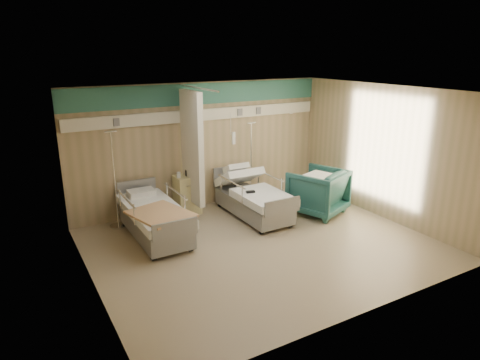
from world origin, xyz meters
The scene contains 13 objects.
ground centered at (0.00, 0.00, 0.00)m, with size 6.00×5.00×0.00m, color tan.
room_walls centered at (-0.03, 0.25, 1.86)m, with size 6.04×5.04×2.82m.
bed_right centered at (0.60, 1.30, 0.32)m, with size 1.00×2.16×0.63m, color white, non-canonical shape.
bed_left centered at (-1.60, 1.30, 0.32)m, with size 1.00×2.16×0.63m, color white, non-canonical shape.
bedside_cabinet centered at (-0.55, 2.20, 0.42)m, with size 0.50×0.48×0.85m, color #D2C583.
visitor_armchair centered at (1.93, 0.76, 0.50)m, with size 1.06×1.09×0.99m, color #21534E.
waffle_blanket centered at (1.92, 0.76, 1.03)m, with size 0.61×0.54×0.07m, color white.
iv_stand_right centered at (1.10, 2.23, 0.38)m, with size 0.33×0.33×1.87m.
iv_stand_left centered at (-2.08, 2.19, 0.40)m, with size 0.35×0.35×1.98m.
call_remote centered at (0.40, 1.09, 0.65)m, with size 0.18×0.08×0.04m, color black.
tan_blanket centered at (-1.63, 0.84, 0.65)m, with size 0.88×1.10×0.04m, color tan.
toiletry_bag centered at (-0.44, 2.22, 0.92)m, with size 0.24×0.15×0.13m, color black.
white_cup centered at (-0.74, 2.16, 0.91)m, with size 0.08×0.08×0.12m, color white.
Camera 1 is at (-3.95, -6.06, 3.47)m, focal length 32.00 mm.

